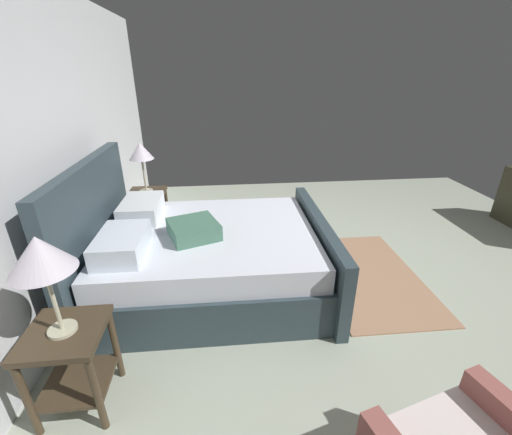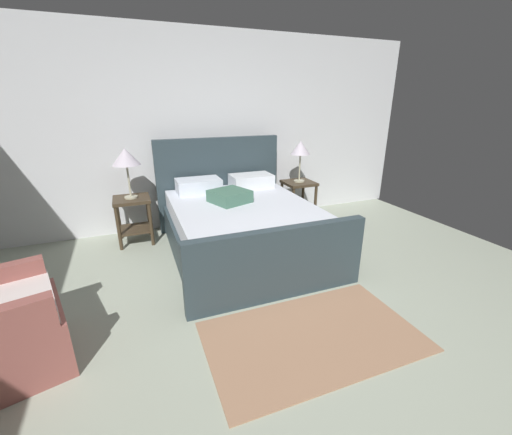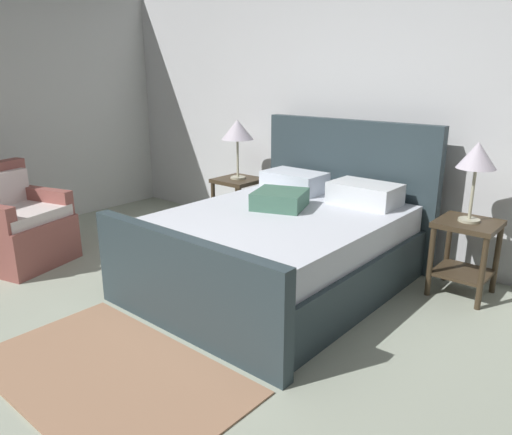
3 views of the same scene
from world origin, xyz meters
TOP-DOWN VIEW (x-y plane):
  - ground_plane at (0.00, 0.00)m, footprint 6.27×5.80m
  - wall_back at (0.00, 2.96)m, footprint 6.39×0.12m
  - bed at (0.01, 1.74)m, footprint 1.77×2.17m
  - nightstand_right at (1.21, 2.49)m, footprint 0.44×0.44m
  - table_lamp_right at (1.21, 2.49)m, footprint 0.28×0.28m
  - nightstand_left at (-1.18, 2.51)m, footprint 0.44×0.44m
  - table_lamp_left at (-1.18, 2.51)m, footprint 0.34×0.34m
  - area_rug at (0.01, 0.06)m, footprint 1.67×1.00m

SIDE VIEW (x-z plane):
  - ground_plane at x=0.00m, z-range -0.02..0.00m
  - area_rug at x=0.01m, z-range 0.00..0.01m
  - bed at x=0.01m, z-range -0.28..0.99m
  - nightstand_right at x=1.21m, z-range 0.10..0.70m
  - nightstand_left at x=-1.18m, z-range 0.10..0.70m
  - table_lamp_right at x=1.21m, z-range 0.78..1.39m
  - table_lamp_left at x=-1.18m, z-range 0.79..1.41m
  - wall_back at x=0.00m, z-range 0.00..2.66m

